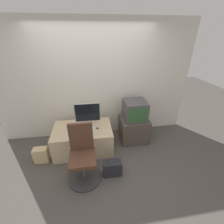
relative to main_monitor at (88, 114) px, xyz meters
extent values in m
plane|color=#4C4742|center=(0.21, -0.83, -0.79)|extent=(12.00, 12.00, 0.00)
cube|color=silver|center=(0.21, 0.49, 0.51)|extent=(4.40, 0.05, 2.60)
cube|color=#CCB289|center=(-0.13, -0.13, -0.53)|extent=(1.21, 0.78, 0.54)
cube|color=#4C4238|center=(1.04, 0.05, -0.52)|extent=(0.63, 0.58, 0.56)
cylinder|color=silver|center=(0.00, 0.00, -0.25)|extent=(0.18, 0.18, 0.02)
cylinder|color=silver|center=(0.00, 0.00, -0.20)|extent=(0.07, 0.07, 0.08)
cube|color=silver|center=(0.00, 0.00, 0.03)|extent=(0.53, 0.01, 0.41)
cube|color=black|center=(0.00, 0.00, 0.03)|extent=(0.50, 0.02, 0.38)
cube|color=silver|center=(-0.03, -0.18, -0.25)|extent=(0.32, 0.14, 0.01)
ellipsoid|color=#4C4C51|center=(0.18, -0.20, -0.24)|extent=(0.07, 0.04, 0.04)
cube|color=#474747|center=(1.04, 0.06, -0.02)|extent=(0.48, 0.48, 0.43)
cube|color=#335B33|center=(1.04, -0.18, -0.02)|extent=(0.39, 0.01, 0.34)
cylinder|color=#333333|center=(-0.11, -0.92, -0.78)|extent=(0.59, 0.59, 0.03)
cylinder|color=#4C4C51|center=(-0.11, -0.92, -0.57)|extent=(0.05, 0.05, 0.40)
cube|color=#513323|center=(-0.11, -0.92, -0.33)|extent=(0.44, 0.44, 0.07)
cube|color=#513323|center=(-0.11, -0.73, -0.03)|extent=(0.39, 0.05, 0.53)
cube|color=#D1B27F|center=(-0.96, -0.39, -0.64)|extent=(0.27, 0.16, 0.31)
cube|color=#232328|center=(0.38, -0.92, -0.65)|extent=(0.33, 0.16, 0.29)
torus|color=#232328|center=(0.38, -0.92, -0.49)|extent=(0.19, 0.01, 0.19)
camera|label=1|loc=(0.09, -2.79, 1.50)|focal=24.00mm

